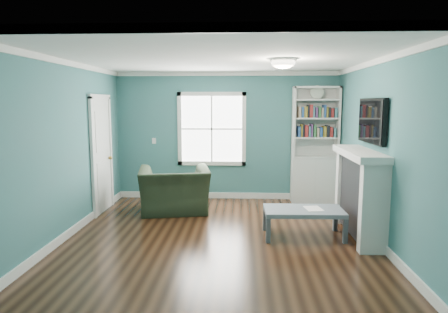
{
  "coord_description": "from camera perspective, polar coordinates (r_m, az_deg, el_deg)",
  "views": [
    {
      "loc": [
        0.34,
        -5.66,
        1.99
      ],
      "look_at": [
        0.05,
        0.4,
        1.17
      ],
      "focal_mm": 32.0,
      "sensor_mm": 36.0,
      "label": 1
    }
  ],
  "objects": [
    {
      "name": "room_walls",
      "position": [
        5.68,
        -0.72,
        3.62
      ],
      "size": [
        5.0,
        5.0,
        5.0
      ],
      "color": "#347575",
      "rests_on": "ground"
    },
    {
      "name": "recliner",
      "position": [
        7.33,
        -7.1,
        -3.72
      ],
      "size": [
        1.37,
        1.03,
        1.09
      ],
      "primitive_type": "imported",
      "rotation": [
        0.0,
        0.0,
        -2.95
      ],
      "color": "black",
      "rests_on": "ground"
    },
    {
      "name": "fireplace",
      "position": [
        6.26,
        18.86,
        -5.18
      ],
      "size": [
        0.44,
        1.58,
        1.3
      ],
      "color": "black",
      "rests_on": "ground"
    },
    {
      "name": "trim",
      "position": [
        5.72,
        -0.71,
        0.17
      ],
      "size": [
        4.5,
        5.0,
        2.6
      ],
      "color": "white",
      "rests_on": "ground"
    },
    {
      "name": "coffee_table",
      "position": [
        6.1,
        11.31,
        -7.85
      ],
      "size": [
        1.17,
        0.66,
        0.42
      ],
      "rotation": [
        0.0,
        0.0,
        0.02
      ],
      "color": "#444A51",
      "rests_on": "ground"
    },
    {
      "name": "tv",
      "position": [
        6.15,
        20.39,
        4.79
      ],
      "size": [
        0.06,
        1.1,
        0.65
      ],
      "primitive_type": "cube",
      "color": "black",
      "rests_on": "fireplace"
    },
    {
      "name": "door",
      "position": [
        7.57,
        -17.09,
        0.44
      ],
      "size": [
        0.12,
        0.98,
        2.17
      ],
      "color": "silver",
      "rests_on": "ground"
    },
    {
      "name": "paper_sheet",
      "position": [
        6.13,
        12.64,
        -7.26
      ],
      "size": [
        0.28,
        0.33,
        0.0
      ],
      "primitive_type": "cube",
      "rotation": [
        0.0,
        0.0,
        0.16
      ],
      "color": "white",
      "rests_on": "coffee_table"
    },
    {
      "name": "light_switch",
      "position": [
        8.39,
        -9.96,
        2.22
      ],
      "size": [
        0.08,
        0.01,
        0.12
      ],
      "primitive_type": "cube",
      "color": "white",
      "rests_on": "room_walls"
    },
    {
      "name": "window",
      "position": [
        8.19,
        -1.76,
        3.96
      ],
      "size": [
        1.4,
        0.06,
        1.5
      ],
      "color": "white",
      "rests_on": "room_walls"
    },
    {
      "name": "ceiling_fixture",
      "position": [
        5.81,
        8.46,
        13.18
      ],
      "size": [
        0.38,
        0.38,
        0.15
      ],
      "color": "white",
      "rests_on": "room_walls"
    },
    {
      "name": "floor",
      "position": [
        6.01,
        -0.69,
        -11.6
      ],
      "size": [
        5.0,
        5.0,
        0.0
      ],
      "primitive_type": "plane",
      "color": "black",
      "rests_on": "ground"
    },
    {
      "name": "bookshelf",
      "position": [
        8.16,
        12.8,
        0.03
      ],
      "size": [
        0.9,
        0.35,
        2.31
      ],
      "color": "silver",
      "rests_on": "ground"
    }
  ]
}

